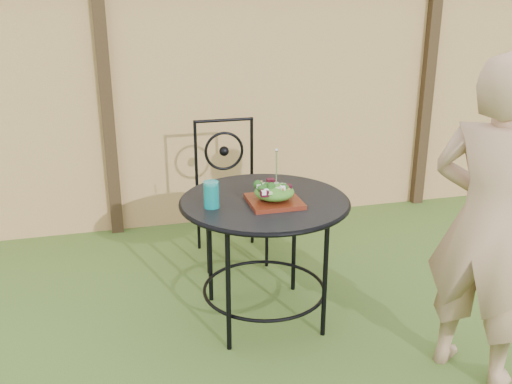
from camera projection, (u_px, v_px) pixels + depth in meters
ground at (399, 371)px, 2.83m from camera, size 60.00×60.00×0.00m
fence at (276, 102)px, 4.52m from camera, size 8.00×0.12×1.90m
patio_table at (264, 223)px, 3.11m from camera, size 0.92×0.92×0.72m
patio_chair at (229, 187)px, 3.93m from camera, size 0.46×0.46×0.95m
diner at (488, 226)px, 2.58m from camera, size 0.61×0.68×1.55m
salad_plate at (274, 201)px, 3.00m from camera, size 0.27×0.27×0.02m
salad at (274, 192)px, 2.98m from camera, size 0.21×0.21×0.08m
fork at (276, 168)px, 2.94m from camera, size 0.01×0.01×0.18m
drinking_glass at (211, 195)px, 2.92m from camera, size 0.08×0.08×0.14m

